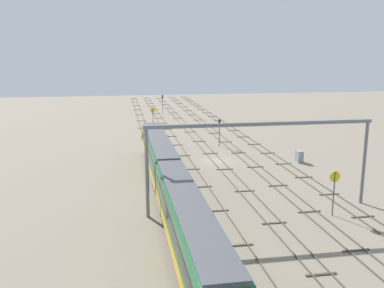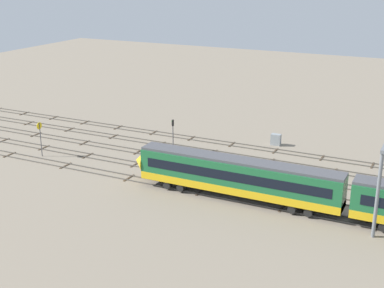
% 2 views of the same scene
% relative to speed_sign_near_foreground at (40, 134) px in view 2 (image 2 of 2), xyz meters
% --- Properties ---
extents(ground_plane, '(207.40, 207.40, 0.00)m').
position_rel_speed_sign_near_foreground_xyz_m(ground_plane, '(-25.68, -7.51, -3.31)').
color(ground_plane, gray).
extents(track_near_foreground, '(191.40, 2.40, 0.16)m').
position_rel_speed_sign_near_foreground_xyz_m(track_near_foreground, '(-25.68, -16.71, -3.24)').
color(track_near_foreground, '#59544C').
rests_on(track_near_foreground, ground).
extents(track_second_near, '(191.40, 2.40, 0.16)m').
position_rel_speed_sign_near_foreground_xyz_m(track_second_near, '(-25.68, -12.11, -3.24)').
color(track_second_near, '#59544C').
rests_on(track_second_near, ground).
extents(track_middle, '(191.40, 2.40, 0.16)m').
position_rel_speed_sign_near_foreground_xyz_m(track_middle, '(-25.68, -7.51, -3.24)').
color(track_middle, '#59544C').
rests_on(track_middle, ground).
extents(track_second_far, '(191.40, 2.40, 0.16)m').
position_rel_speed_sign_near_foreground_xyz_m(track_second_far, '(-25.68, -2.91, -3.24)').
color(track_second_far, '#59544C').
rests_on(track_second_far, ground).
extents(track_with_train, '(191.40, 2.40, 0.16)m').
position_rel_speed_sign_near_foreground_xyz_m(track_with_train, '(-25.68, 1.69, -3.24)').
color(track_with_train, '#59544C').
rests_on(track_with_train, ground).
extents(speed_sign_near_foreground, '(0.14, 1.00, 4.98)m').
position_rel_speed_sign_near_foreground_xyz_m(speed_sign_near_foreground, '(0.00, 0.00, 0.00)').
color(speed_sign_near_foreground, '#4C4C51').
rests_on(speed_sign_near_foreground, ground).
extents(signal_light_trackside_approach, '(0.31, 0.32, 4.71)m').
position_rel_speed_sign_near_foreground_xyz_m(signal_light_trackside_approach, '(-15.63, -10.26, -0.24)').
color(signal_light_trackside_approach, '#4C4C51').
rests_on(signal_light_trackside_approach, ground).
extents(relay_cabinet, '(1.49, 0.83, 1.72)m').
position_rel_speed_sign_near_foreground_xyz_m(relay_cabinet, '(-28.28, -19.43, -2.45)').
color(relay_cabinet, gray).
rests_on(relay_cabinet, ground).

